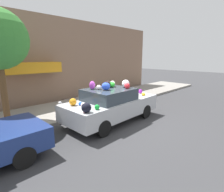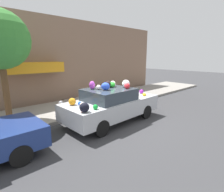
# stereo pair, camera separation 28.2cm
# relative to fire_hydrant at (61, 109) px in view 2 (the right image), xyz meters

# --- Properties ---
(ground_plane) EXTENTS (60.00, 60.00, 0.00)m
(ground_plane) POSITION_rel_fire_hydrant_xyz_m (1.52, -1.58, -0.49)
(ground_plane) COLOR #38383A
(sidewalk_curb) EXTENTS (24.00, 3.20, 0.15)m
(sidewalk_curb) POSITION_rel_fire_hydrant_xyz_m (1.52, 1.12, -0.42)
(sidewalk_curb) COLOR gray
(sidewalk_curb) RESTS_ON ground
(building_facade) EXTENTS (18.00, 1.20, 5.06)m
(building_facade) POSITION_rel_fire_hydrant_xyz_m (1.44, 3.34, 2.02)
(building_facade) COLOR #846651
(building_facade) RESTS_ON ground
(fire_hydrant) EXTENTS (0.20, 0.20, 0.70)m
(fire_hydrant) POSITION_rel_fire_hydrant_xyz_m (0.00, 0.00, 0.00)
(fire_hydrant) COLOR #B2B2B7
(fire_hydrant) RESTS_ON sidewalk_curb
(art_car) EXTENTS (4.32, 1.96, 1.77)m
(art_car) POSITION_rel_fire_hydrant_xyz_m (1.48, -1.67, 0.28)
(art_car) COLOR #B7BABF
(art_car) RESTS_ON ground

